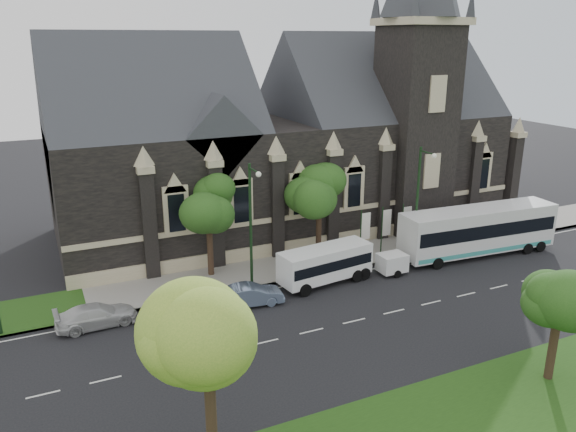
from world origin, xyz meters
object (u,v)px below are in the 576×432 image
street_lamp_mid (252,220)px  car_far_red (181,309)px  tree_park_near (211,334)px  car_far_white (96,315)px  sedan (250,295)px  street_lamp_near (419,197)px  banner_flag_right (405,222)px  tree_walk_right (321,186)px  tree_park_east (560,295)px  tree_walk_left (210,201)px  tour_coach (478,230)px  banner_flag_left (364,229)px  box_trailer (392,263)px  banner_flag_center (385,226)px  shuttle_bus (326,263)px

street_lamp_mid → car_far_red: street_lamp_mid is taller
tree_park_near → car_far_white: 16.23m
sedan → street_lamp_near: bearing=-73.8°
banner_flag_right → sedan: size_ratio=0.92×
tree_park_near → tree_walk_right: bearing=52.4°
tree_park_near → tree_park_east: (17.95, -0.55, -1.80)m
tree_walk_right → tree_walk_left: 9.01m
sedan → tour_coach: bearing=-80.3°
street_lamp_near → tour_coach: street_lamp_near is taller
tree_walk_left → banner_flag_left: (12.08, -1.70, -3.35)m
tree_walk_right → banner_flag_right: (7.08, -1.71, -3.43)m
street_lamp_near → tree_park_near: bearing=-143.9°
tree_walk_right → box_trailer: size_ratio=2.65×
street_lamp_near → banner_flag_center: street_lamp_near is taller
tree_park_near → street_lamp_mid: 17.71m
tree_park_near → banner_flag_right: 28.61m
banner_flag_left → street_lamp_mid: bearing=-169.5°
banner_flag_center → sedan: banner_flag_center is taller
tree_walk_left → car_far_white: tree_walk_left is taller
tree_park_east → tree_walk_right: 20.29m
tree_walk_right → sedan: (-8.27, -5.89, -5.10)m
tree_park_near → tree_park_east: bearing=-1.8°
street_lamp_near → car_far_red: size_ratio=2.25×
tree_park_east → tree_walk_right: (-2.96, 20.04, 1.20)m
shuttle_bus → box_trailer: (5.28, -0.69, -0.67)m
banner_flag_right → tree_walk_left: bearing=174.0°
tour_coach → car_far_red: 24.74m
tree_walk_right → sedan: size_ratio=1.79×
tree_walk_right → street_lamp_mid: 8.10m
banner_flag_center → sedan: bearing=-162.6°
banner_flag_center → tour_coach: banner_flag_center is taller
tree_park_near → tour_coach: 30.62m
tree_walk_right → shuttle_bus: 6.79m
tree_park_near → sedan: 16.20m
tree_walk_left → shuttle_bus: size_ratio=1.06×
banner_flag_right → tour_coach: (4.66, -3.45, -0.25)m
street_lamp_mid → car_far_white: bearing=-174.9°
banner_flag_center → sedan: 14.08m
banner_flag_left → sedan: bearing=-159.8°
street_lamp_mid → box_trailer: bearing=-10.5°
tree_walk_right → tour_coach: (11.74, -5.16, -3.69)m
street_lamp_mid → banner_flag_center: street_lamp_mid is taller
street_lamp_near → banner_flag_left: 4.99m
shuttle_bus → banner_flag_left: bearing=24.1°
tree_walk_right → car_far_white: tree_walk_right is taller
tree_park_near → street_lamp_mid: street_lamp_mid is taller
box_trailer → street_lamp_mid: bearing=169.6°
tree_walk_right → box_trailer: tree_walk_right is taller
tree_park_near → street_lamp_near: 26.97m
tree_park_near → box_trailer: tree_park_near is taller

